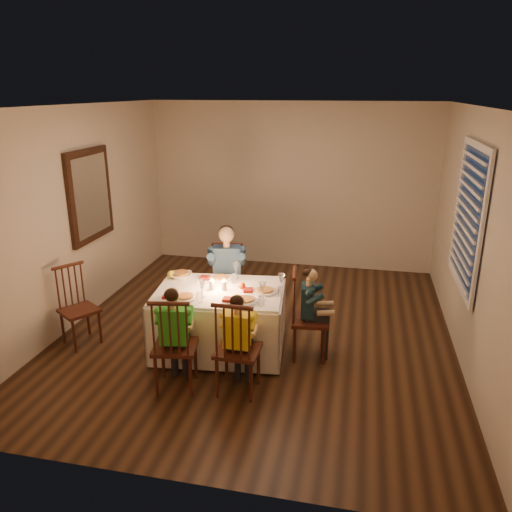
% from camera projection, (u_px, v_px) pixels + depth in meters
% --- Properties ---
extents(ground, '(5.00, 5.00, 0.00)m').
position_uv_depth(ground, '(258.00, 331.00, 6.00)').
color(ground, black).
rests_on(ground, ground).
extents(wall_left, '(0.02, 5.00, 2.60)m').
position_uv_depth(wall_left, '(77.00, 216.00, 6.04)').
color(wall_left, '#BBB2A0').
rests_on(wall_left, ground).
extents(wall_right, '(0.02, 5.00, 2.60)m').
position_uv_depth(wall_right, '(471.00, 239.00, 5.14)').
color(wall_right, '#BBB2A0').
rests_on(wall_right, ground).
extents(wall_back, '(4.50, 0.02, 2.60)m').
position_uv_depth(wall_back, '(291.00, 186.00, 7.91)').
color(wall_back, '#BBB2A0').
rests_on(wall_back, ground).
extents(ceiling, '(5.00, 5.00, 0.00)m').
position_uv_depth(ceiling, '(258.00, 106.00, 5.17)').
color(ceiling, white).
rests_on(ceiling, wall_back).
extents(dining_table, '(1.48, 1.14, 0.69)m').
position_uv_depth(dining_table, '(220.00, 308.00, 5.41)').
color(dining_table, white).
rests_on(dining_table, ground).
extents(chair_adult, '(0.48, 0.46, 0.98)m').
position_uv_depth(chair_adult, '(228.00, 321.00, 6.27)').
color(chair_adult, '#33160E').
rests_on(chair_adult, ground).
extents(chair_near_left, '(0.46, 0.45, 0.98)m').
position_uv_depth(chair_near_left, '(177.00, 386.00, 4.89)').
color(chair_near_left, '#33160E').
rests_on(chair_near_left, ground).
extents(chair_near_right, '(0.41, 0.39, 0.98)m').
position_uv_depth(chair_near_right, '(238.00, 390.00, 4.82)').
color(chair_near_right, '#33160E').
rests_on(chair_near_right, ground).
extents(chair_end, '(0.43, 0.44, 0.98)m').
position_uv_depth(chair_end, '(308.00, 356.00, 5.45)').
color(chair_end, '#33160E').
rests_on(chair_end, ground).
extents(chair_extra, '(0.51, 0.51, 0.92)m').
position_uv_depth(chair_extra, '(83.00, 343.00, 5.72)').
color(chair_extra, '#33160E').
rests_on(chair_extra, ground).
extents(adult, '(0.53, 0.50, 1.23)m').
position_uv_depth(adult, '(228.00, 321.00, 6.27)').
color(adult, navy).
rests_on(adult, ground).
extents(child_green, '(0.39, 0.37, 1.04)m').
position_uv_depth(child_green, '(177.00, 386.00, 4.89)').
color(child_green, green).
rests_on(child_green, ground).
extents(child_yellow, '(0.32, 0.30, 1.01)m').
position_uv_depth(child_yellow, '(238.00, 390.00, 4.82)').
color(child_yellow, yellow).
rests_on(child_yellow, ground).
extents(child_teal, '(0.33, 0.35, 1.01)m').
position_uv_depth(child_teal, '(308.00, 356.00, 5.45)').
color(child_teal, '#162F39').
rests_on(child_teal, ground).
extents(setting_adult, '(0.29, 0.29, 0.02)m').
position_uv_depth(setting_adult, '(220.00, 279.00, 5.64)').
color(setting_adult, white).
rests_on(setting_adult, dining_table).
extents(setting_green, '(0.29, 0.29, 0.02)m').
position_uv_depth(setting_green, '(185.00, 298.00, 5.13)').
color(setting_green, white).
rests_on(setting_green, dining_table).
extents(setting_yellow, '(0.29, 0.29, 0.02)m').
position_uv_depth(setting_yellow, '(245.00, 301.00, 5.06)').
color(setting_yellow, white).
rests_on(setting_yellow, dining_table).
extents(setting_teal, '(0.29, 0.29, 0.02)m').
position_uv_depth(setting_teal, '(265.00, 291.00, 5.29)').
color(setting_teal, white).
rests_on(setting_teal, dining_table).
extents(candle_left, '(0.06, 0.06, 0.10)m').
position_uv_depth(candle_left, '(212.00, 285.00, 5.34)').
color(candle_left, white).
rests_on(candle_left, dining_table).
extents(candle_right, '(0.06, 0.06, 0.10)m').
position_uv_depth(candle_right, '(224.00, 286.00, 5.33)').
color(candle_right, white).
rests_on(candle_right, dining_table).
extents(squash, '(0.09, 0.09, 0.09)m').
position_uv_depth(squash, '(171.00, 275.00, 5.66)').
color(squash, '#F1F33F').
rests_on(squash, dining_table).
extents(orange_fruit, '(0.08, 0.08, 0.08)m').
position_uv_depth(orange_fruit, '(242.00, 286.00, 5.36)').
color(orange_fruit, '#F55E14').
rests_on(orange_fruit, dining_table).
extents(serving_bowl, '(0.27, 0.27, 0.06)m').
position_uv_depth(serving_bowl, '(181.00, 275.00, 5.68)').
color(serving_bowl, white).
rests_on(serving_bowl, dining_table).
extents(wall_mirror, '(0.06, 0.95, 1.15)m').
position_uv_depth(wall_mirror, '(90.00, 195.00, 6.25)').
color(wall_mirror, black).
rests_on(wall_mirror, wall_left).
extents(window_blinds, '(0.07, 1.34, 1.54)m').
position_uv_depth(window_blinds, '(468.00, 217.00, 5.18)').
color(window_blinds, '#0C1A33').
rests_on(window_blinds, wall_right).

